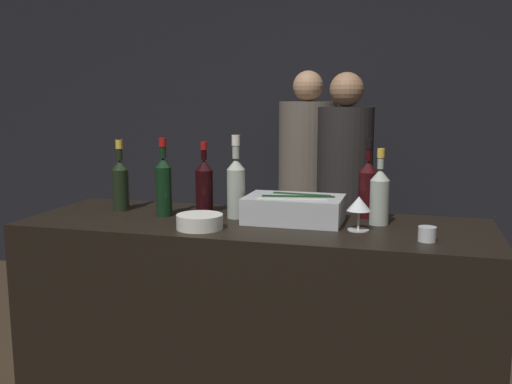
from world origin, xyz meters
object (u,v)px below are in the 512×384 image
object	(u,v)px
bowl_white	(200,221)
candle_votive	(427,234)
white_wine_bottle	(236,185)
ice_bin_with_bottles	(295,208)
red_wine_bottle_burgundy	(164,184)
red_wine_bottle_black_foil	(368,187)
champagne_bottle	(120,182)
wine_glass	(359,205)
person_in_hoodie	(344,192)
red_wine_bottle_tall	(204,185)
person_blond_tee	(307,181)
rose_wine_bottle	(380,194)

from	to	relation	value
bowl_white	candle_votive	xyz separation A→B (m)	(0.86, 0.03, -0.00)
white_wine_bottle	ice_bin_with_bottles	bearing A→B (deg)	-3.24
red_wine_bottle_burgundy	red_wine_bottle_black_foil	bearing A→B (deg)	13.04
ice_bin_with_bottles	champagne_bottle	xyz separation A→B (m)	(-0.82, 0.04, 0.07)
wine_glass	person_in_hoodie	bearing A→B (deg)	98.96
ice_bin_with_bottles	red_wine_bottle_burgundy	size ratio (longest dim) A/B	1.17
candle_votive	person_in_hoodie	xyz separation A→B (m)	(-0.47, 1.47, -0.10)
champagne_bottle	white_wine_bottle	bearing A→B (deg)	-2.17
red_wine_bottle_tall	person_blond_tee	distance (m)	1.60
red_wine_bottle_black_foil	red_wine_bottle_tall	distance (m)	0.71
champagne_bottle	person_blond_tee	world-z (taller)	person_blond_tee
wine_glass	red_wine_bottle_burgundy	size ratio (longest dim) A/B	0.39
wine_glass	candle_votive	distance (m)	0.28
wine_glass	ice_bin_with_bottles	bearing A→B (deg)	162.09
ice_bin_with_bottles	person_blond_tee	distance (m)	1.69
wine_glass	champagne_bottle	xyz separation A→B (m)	(-1.09, 0.12, 0.03)
red_wine_bottle_black_foil	person_in_hoodie	size ratio (longest dim) A/B	0.20
candle_votive	rose_wine_bottle	size ratio (longest dim) A/B	0.21
red_wine_bottle_black_foil	person_blond_tee	xyz separation A→B (m)	(-0.54, 1.49, -0.20)
wine_glass	red_wine_bottle_black_foil	xyz separation A→B (m)	(0.01, 0.26, 0.03)
person_blond_tee	person_in_hoodie	bearing A→B (deg)	-141.63
rose_wine_bottle	person_blond_tee	world-z (taller)	person_blond_tee
champagne_bottle	white_wine_bottle	world-z (taller)	white_wine_bottle
candle_votive	person_in_hoodie	bearing A→B (deg)	107.67
ice_bin_with_bottles	red_wine_bottle_burgundy	bearing A→B (deg)	-177.20
bowl_white	candle_votive	size ratio (longest dim) A/B	2.85
champagne_bottle	red_wine_bottle_tall	distance (m)	0.39
champagne_bottle	rose_wine_bottle	world-z (taller)	champagne_bottle
ice_bin_with_bottles	wine_glass	world-z (taller)	wine_glass
ice_bin_with_bottles	person_in_hoodie	xyz separation A→B (m)	(0.05, 1.28, -0.13)
bowl_white	red_wine_bottle_tall	bearing A→B (deg)	107.09
white_wine_bottle	person_blond_tee	bearing A→B (deg)	89.87
ice_bin_with_bottles	person_in_hoodie	distance (m)	1.29
red_wine_bottle_black_foil	person_blond_tee	world-z (taller)	person_blond_tee
white_wine_bottle	red_wine_bottle_tall	distance (m)	0.18
red_wine_bottle_black_foil	bowl_white	bearing A→B (deg)	-147.48
person_in_hoodie	wine_glass	bearing A→B (deg)	37.48
red_wine_bottle_burgundy	candle_votive	bearing A→B (deg)	-8.61
wine_glass	red_wine_bottle_black_foil	size ratio (longest dim) A/B	0.40
wine_glass	person_blond_tee	size ratio (longest dim) A/B	0.08
rose_wine_bottle	red_wine_bottle_burgundy	bearing A→B (deg)	-175.31
wine_glass	person_blond_tee	bearing A→B (deg)	106.68
champagne_bottle	red_wine_bottle_black_foil	xyz separation A→B (m)	(1.10, 0.13, 0.00)
rose_wine_bottle	person_blond_tee	size ratio (longest dim) A/B	0.18
bowl_white	champagne_bottle	bearing A→B (deg)	151.83
champagne_bottle	red_wine_bottle_tall	size ratio (longest dim) A/B	1.02
person_blond_tee	champagne_bottle	bearing A→B (deg)	160.44
red_wine_bottle_black_foil	red_wine_bottle_tall	bearing A→B (deg)	-172.57
red_wine_bottle_burgundy	person_in_hoodie	world-z (taller)	person_in_hoodie
rose_wine_bottle	person_in_hoodie	distance (m)	1.28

